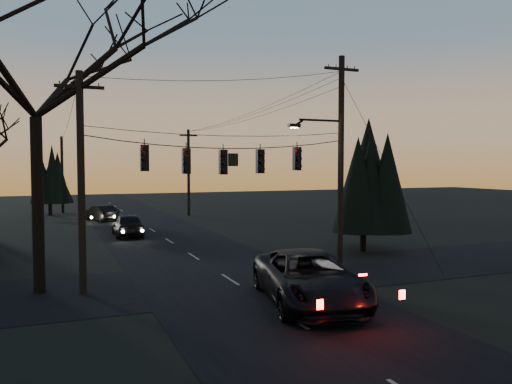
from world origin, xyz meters
name	(u,v)px	position (x,y,z in m)	size (l,w,h in m)	color
ground_plane	(365,366)	(0.00, 0.00, 0.00)	(160.00, 160.00, 0.00)	black
main_road	(176,245)	(0.00, 20.00, 0.01)	(8.00, 120.00, 0.02)	black
cross_road	(230,280)	(0.00, 10.00, 0.01)	(60.00, 7.00, 0.02)	black
utility_pole_right	(340,270)	(5.50, 10.00, 0.00)	(5.00, 0.30, 10.00)	black
utility_pole_left	(83,293)	(-6.00, 10.00, 0.00)	(1.80, 0.30, 8.50)	black
utility_pole_far_r	(189,215)	(5.50, 38.00, 0.00)	(1.80, 0.30, 8.50)	black
utility_pole_far_l	(63,213)	(-6.00, 46.00, 0.00)	(0.30, 0.30, 8.00)	black
span_signal_assembly	(224,160)	(-0.24, 10.00, 5.16)	(11.50, 0.44, 1.69)	black
bare_tree_left	(34,45)	(-7.55, 10.73, 9.47)	(10.87, 10.87, 13.55)	black
evergreen_right	(364,177)	(9.45, 13.88, 4.29)	(4.01, 4.01, 7.39)	black
evergreen_dist	(50,178)	(-7.22, 43.39, 3.69)	(3.17, 3.17, 6.21)	black
suv_near	(309,279)	(1.35, 5.38, 0.91)	(3.04, 6.58, 1.83)	black
sedan_oncoming_a	(128,225)	(-2.18, 25.37, 0.81)	(1.90, 4.73, 1.61)	black
sedan_oncoming_b	(101,213)	(-3.05, 36.23, 0.70)	(1.47, 4.23, 1.39)	black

